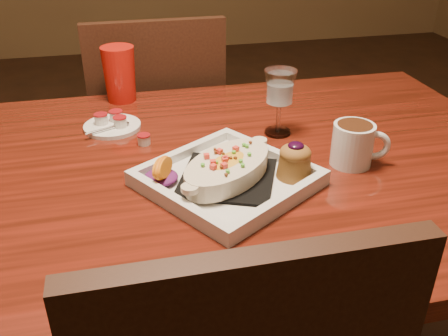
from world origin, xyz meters
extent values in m
cube|color=maroon|center=(0.00, 0.00, 0.73)|extent=(1.50, 0.90, 0.04)
cylinder|color=black|center=(0.67, 0.37, 0.35)|extent=(0.07, 0.07, 0.71)
cube|color=black|center=(0.00, 0.70, 0.45)|extent=(0.42, 0.42, 0.04)
cylinder|color=black|center=(0.17, 0.87, 0.23)|extent=(0.04, 0.04, 0.45)
cylinder|color=black|center=(-0.17, 0.87, 0.23)|extent=(0.04, 0.04, 0.45)
cylinder|color=black|center=(0.17, 0.53, 0.23)|extent=(0.04, 0.04, 0.45)
cylinder|color=black|center=(-0.17, 0.53, 0.23)|extent=(0.04, 0.04, 0.45)
cube|color=black|center=(0.00, 0.51, 0.70)|extent=(0.40, 0.03, 0.46)
cube|color=silver|center=(0.07, -0.09, 0.76)|extent=(0.38, 0.38, 0.01)
cube|color=black|center=(0.07, -0.09, 0.77)|extent=(0.22, 0.22, 0.01)
ellipsoid|color=gold|center=(0.07, -0.09, 0.79)|extent=(0.20, 0.19, 0.03)
ellipsoid|color=#60155F|center=(-0.05, -0.07, 0.77)|extent=(0.07, 0.07, 0.02)
cone|color=brown|center=(0.20, -0.10, 0.79)|extent=(0.07, 0.07, 0.05)
ellipsoid|color=brown|center=(0.20, -0.10, 0.81)|extent=(0.06, 0.06, 0.03)
ellipsoid|color=black|center=(0.20, -0.10, 0.83)|extent=(0.03, 0.03, 0.01)
cylinder|color=silver|center=(0.33, -0.06, 0.79)|extent=(0.08, 0.08, 0.09)
cylinder|color=#341A0E|center=(0.33, -0.06, 0.83)|extent=(0.07, 0.07, 0.02)
torus|color=silver|center=(0.38, -0.07, 0.79)|extent=(0.06, 0.03, 0.06)
cylinder|color=silver|center=(0.23, 0.11, 0.75)|extent=(0.06, 0.06, 0.01)
cylinder|color=silver|center=(0.23, 0.11, 0.79)|extent=(0.01, 0.01, 0.07)
cone|color=silver|center=(0.23, 0.11, 0.86)|extent=(0.07, 0.07, 0.08)
cylinder|color=silver|center=(-0.14, 0.22, 0.75)|extent=(0.13, 0.13, 0.01)
cylinder|color=silver|center=(-0.16, 0.23, 0.77)|extent=(0.03, 0.03, 0.02)
cylinder|color=#A11319|center=(-0.16, 0.23, 0.78)|extent=(0.03, 0.03, 0.00)
cylinder|color=silver|center=(-0.13, 0.24, 0.77)|extent=(0.03, 0.03, 0.02)
cylinder|color=#A11319|center=(-0.13, 0.24, 0.78)|extent=(0.03, 0.03, 0.00)
cylinder|color=silver|center=(-0.12, 0.21, 0.77)|extent=(0.03, 0.03, 0.02)
cylinder|color=#A11319|center=(-0.12, 0.21, 0.78)|extent=(0.03, 0.03, 0.00)
cylinder|color=silver|center=(-0.07, 0.12, 0.76)|extent=(0.03, 0.03, 0.02)
cylinder|color=#A11319|center=(-0.07, 0.12, 0.77)|extent=(0.03, 0.03, 0.00)
cone|color=red|center=(-0.11, 0.40, 0.82)|extent=(0.09, 0.09, 0.14)
camera|label=1|loc=(-0.12, -0.88, 1.24)|focal=40.00mm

